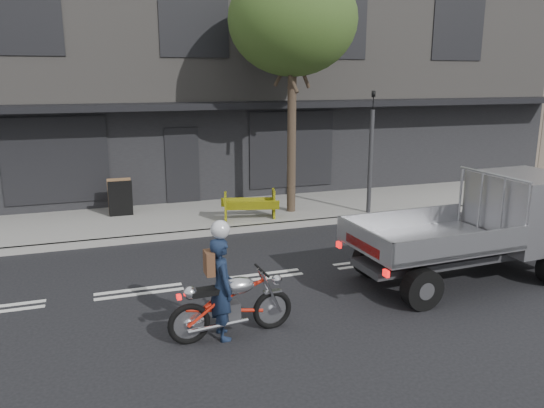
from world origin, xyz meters
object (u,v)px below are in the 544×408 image
Objects in this scene: street_tree at (293,21)px; construction_barrier at (252,206)px; rider at (222,288)px; sandwich_board at (121,199)px; traffic_light_pole at (370,159)px; motorcycle at (232,303)px; flatbed_ute at (508,216)px.

street_tree is 4.72× the size of construction_barrier.
street_tree is 8.57m from rider.
rider is 1.10× the size of construction_barrier.
traffic_light_pole is at bearing -14.28° from sandwich_board.
traffic_light_pole reaches higher than rider.
street_tree is 4.23m from traffic_light_pole.
rider is (-0.15, -0.00, 0.27)m from motorcycle.
flatbed_ute is at bearing -42.11° from sandwich_board.
traffic_light_pole is 7.81m from motorcycle.
street_tree is 1.47× the size of flatbed_ute.
construction_barrier is at bearing 125.45° from flatbed_ute.
traffic_light_pole reaches higher than sandwich_board.
flatbed_ute reaches higher than sandwich_board.
sandwich_board is (-4.60, 0.90, -4.63)m from street_tree.
sandwich_board is at bearing 168.91° from street_tree.
rider is at bearing -174.79° from flatbed_ute.
construction_barrier is (-3.36, 0.15, -1.10)m from traffic_light_pole.
flatbed_ute is at bearing -84.75° from traffic_light_pole.
motorcycle is (-5.40, -5.53, -1.13)m from traffic_light_pole.
sandwich_board is (-7.03, 6.49, -0.54)m from flatbed_ute.
construction_barrier is (-3.79, 4.89, -0.64)m from flatbed_ute.
rider is 7.36m from sandwich_board.
traffic_light_pole is at bearing 42.45° from motorcycle.
flatbed_ute reaches higher than construction_barrier.
traffic_light_pole is 7.88m from rider.
motorcycle reaches higher than construction_barrier.
street_tree reaches higher than motorcycle.
street_tree is at bearing 111.18° from flatbed_ute.
traffic_light_pole is 3.49× the size of sandwich_board.
construction_barrier is at bearing -25.73° from sandwich_board.
construction_barrier is at bearing -152.73° from street_tree.
flatbed_ute is at bearing 4.53° from motorcycle.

